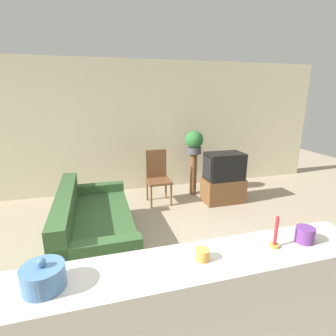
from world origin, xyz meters
The scene contains 13 objects.
ground_plane centered at (0.00, 0.00, 0.00)m, with size 14.00×14.00×0.00m, color tan.
wall_back centered at (0.00, 3.43, 1.35)m, with size 9.00×0.06×2.70m.
couch centered at (-0.69, 1.25, 0.29)m, with size 0.92×1.94×0.82m.
tv_stand centered at (1.74, 2.24, 0.23)m, with size 0.77×0.47×0.46m.
television centered at (1.73, 2.24, 0.71)m, with size 0.71×0.45×0.51m.
wooden_chair centered at (0.52, 2.59, 0.54)m, with size 0.44×0.44×1.01m.
plant_stand centered at (1.33, 2.79, 0.43)m, with size 0.13×0.13×0.87m.
potted_plant centered at (1.33, 2.79, 1.11)m, with size 0.36×0.36×0.46m.
foreground_counter centered at (0.00, -0.69, 0.49)m, with size 2.56×0.44×0.98m.
decorative_bowl centered at (-0.91, -0.69, 1.05)m, with size 0.24×0.24×0.19m.
candle_jar centered at (0.04, -0.69, 1.02)m, with size 0.10×0.10×0.08m.
candlestick centered at (0.59, -0.69, 1.06)m, with size 0.07×0.07×0.24m.
coffee_tin centered at (0.85, -0.69, 1.04)m, with size 0.13×0.13×0.11m.
Camera 1 is at (-0.58, -2.06, 2.03)m, focal length 28.00 mm.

